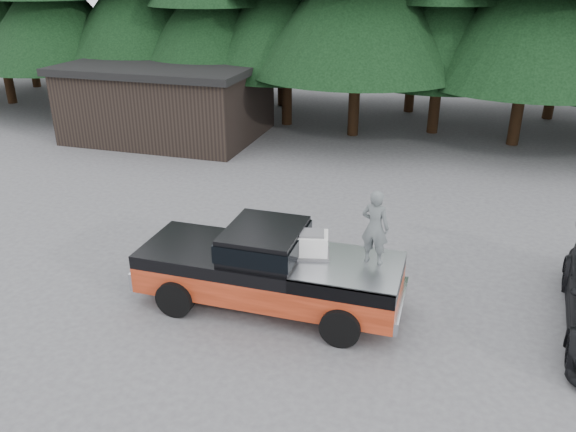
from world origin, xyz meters
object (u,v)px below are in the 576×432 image
(utility_building, at_px, (169,99))
(pickup_truck, at_px, (269,279))
(man_on_bed, at_px, (375,227))
(air_compressor, at_px, (312,245))

(utility_building, bearing_deg, pickup_truck, -54.02)
(utility_building, bearing_deg, man_on_bed, -47.12)
(man_on_bed, height_order, utility_building, utility_building)
(pickup_truck, height_order, utility_building, utility_building)
(air_compressor, relative_size, man_on_bed, 0.43)
(air_compressor, height_order, utility_building, utility_building)
(pickup_truck, bearing_deg, utility_building, 125.98)
(man_on_bed, relative_size, utility_building, 0.19)
(air_compressor, bearing_deg, pickup_truck, 179.26)
(pickup_truck, bearing_deg, man_on_bed, 6.62)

